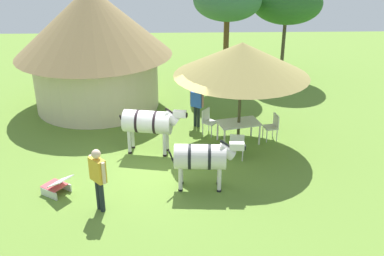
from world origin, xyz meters
The scene contains 14 objects.
ground_plane centered at (0.00, 0.00, 0.00)m, with size 36.00×36.00×0.00m, color olive.
thatched_hut centered at (-2.78, 5.06, 2.59)m, with size 6.00×6.00×4.68m.
shade_umbrella centered at (2.43, 1.51, 2.89)m, with size 4.30×4.30×3.42m.
patio_dining_table centered at (2.43, 1.51, 0.65)m, with size 1.51×1.11×0.74m.
patio_chair_near_lawn centered at (2.23, 0.32, 0.52)m, with size 0.50×0.49×0.90m.
patio_chair_near_hut centered at (3.62, 1.73, 0.52)m, with size 0.49×0.51×0.90m.
patio_chair_west_end centered at (1.46, 2.23, 0.52)m, with size 0.60×0.60×0.90m.
guest_beside_umbrella centered at (1.09, 2.85, 0.93)m, with size 0.48×0.39×1.55m.
standing_watcher centered at (-1.58, -2.29, 1.05)m, with size 0.48×0.49×1.74m.
striped_lounge_chair centered at (-2.89, -1.50, 0.25)m, with size 0.97×0.89×0.61m.
zebra_nearest_camera centered at (-0.49, 0.90, 1.04)m, with size 2.17×0.98×1.58m.
zebra_by_umbrella centered at (1.07, -1.29, 0.96)m, with size 2.09×0.77×1.49m.
acacia_tree_right_background centered at (2.52, 7.21, 3.76)m, with size 2.87×2.87×4.65m.
acacia_tree_behind_hut centered at (5.34, 8.55, 3.46)m, with size 3.18×3.18×4.42m.
Camera 1 is at (0.49, -12.15, 6.82)m, focal length 42.43 mm.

